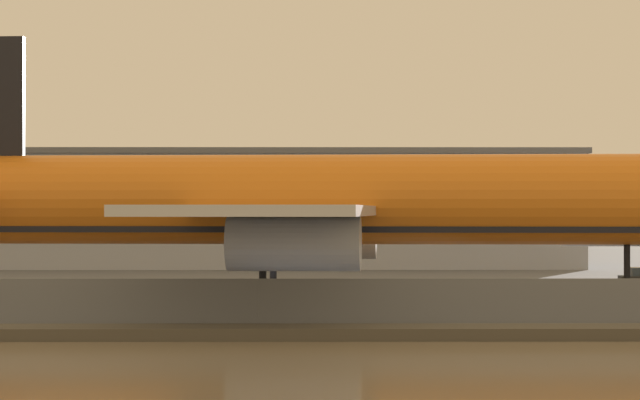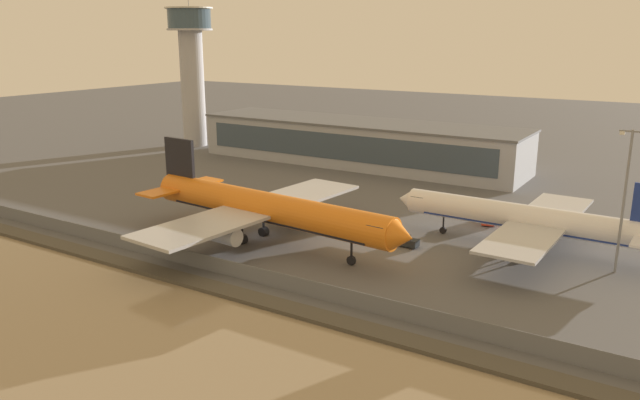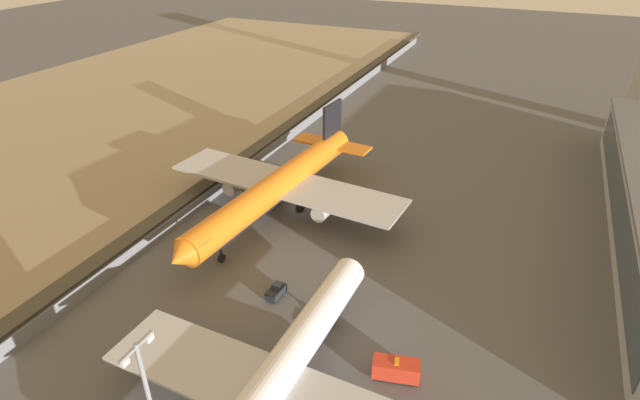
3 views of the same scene
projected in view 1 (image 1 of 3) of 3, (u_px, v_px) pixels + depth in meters
The scene contains 5 objects.
ground_plane at pixel (268, 306), 81.03m from camera, with size 500.00×500.00×0.00m, color #565659.
shoreline_seawall at pixel (254, 332), 60.53m from camera, with size 320.00×3.00×0.50m.
perimeter_fence at pixel (258, 304), 65.03m from camera, with size 280.00×0.10×2.20m.
cargo_jet_orange at pixel (313, 203), 78.68m from camera, with size 49.80×42.93×14.43m.
terminal_building at pixel (129, 209), 139.26m from camera, with size 82.02×19.04×10.57m.
Camera 1 is at (2.20, -81.08, 5.14)m, focal length 85.00 mm.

